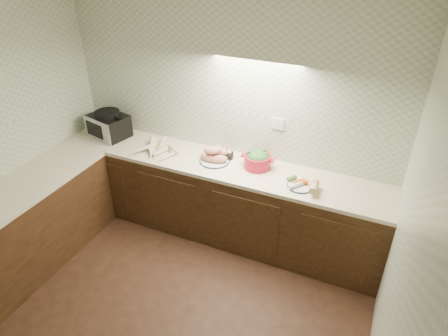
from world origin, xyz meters
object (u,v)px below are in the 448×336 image
at_px(parsnip_pile, 165,147).
at_px(veg_plate, 306,184).
at_px(onion_bowl, 226,154).
at_px(toaster_oven, 109,125).
at_px(sweet_potato_plate, 215,156).
at_px(dutch_oven, 258,159).

xyz_separation_m(parsnip_pile, veg_plate, (1.59, -0.09, 0.01)).
bearing_deg(onion_bowl, parsnip_pile, -170.01).
height_order(toaster_oven, parsnip_pile, toaster_oven).
xyz_separation_m(toaster_oven, veg_plate, (2.36, -0.13, -0.10)).
bearing_deg(veg_plate, toaster_oven, 176.92).
bearing_deg(sweet_potato_plate, toaster_oven, 178.71).
bearing_deg(parsnip_pile, dutch_oven, 4.16).
bearing_deg(onion_bowl, sweet_potato_plate, -123.92).
bearing_deg(toaster_oven, onion_bowl, 16.54).
bearing_deg(dutch_oven, toaster_oven, 178.80).
bearing_deg(veg_plate, onion_bowl, 167.16).
bearing_deg(parsnip_pile, toaster_oven, 177.20).
bearing_deg(sweet_potato_plate, dutch_oven, 8.83).
xyz_separation_m(sweet_potato_plate, onion_bowl, (0.08, 0.11, -0.02)).
height_order(sweet_potato_plate, veg_plate, sweet_potato_plate).
distance_m(toaster_oven, sweet_potato_plate, 1.37).
height_order(dutch_oven, veg_plate, dutch_oven).
height_order(onion_bowl, veg_plate, onion_bowl).
xyz_separation_m(dutch_oven, veg_plate, (0.54, -0.17, -0.05)).
height_order(toaster_oven, sweet_potato_plate, toaster_oven).
distance_m(sweet_potato_plate, dutch_oven, 0.45).
height_order(toaster_oven, veg_plate, toaster_oven).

